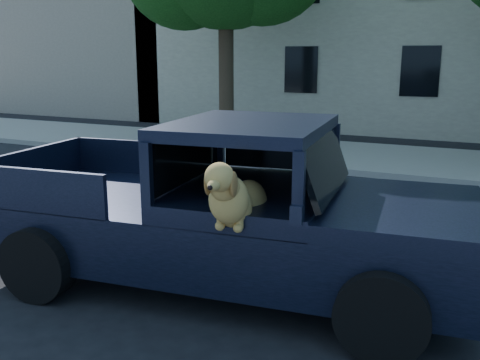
{
  "coord_description": "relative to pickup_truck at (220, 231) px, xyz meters",
  "views": [
    {
      "loc": [
        3.16,
        -4.74,
        2.74
      ],
      "look_at": [
        0.8,
        0.29,
        1.43
      ],
      "focal_mm": 40.0,
      "sensor_mm": 36.0,
      "label": 1
    }
  ],
  "objects": [
    {
      "name": "far_sidewalk",
      "position": [
        -0.37,
        8.55,
        -0.6
      ],
      "size": [
        60.0,
        4.0,
        0.15
      ],
      "primitive_type": "cube",
      "color": "gray",
      "rests_on": "ground"
    },
    {
      "name": "ground",
      "position": [
        -0.37,
        -0.65,
        -0.68
      ],
      "size": [
        120.0,
        120.0,
        0.0
      ],
      "primitive_type": "plane",
      "color": "black",
      "rests_on": "ground"
    },
    {
      "name": "pickup_truck",
      "position": [
        0.0,
        0.0,
        0.0
      ],
      "size": [
        5.8,
        3.07,
        2.0
      ],
      "rotation": [
        0.0,
        0.0,
        0.11
      ],
      "color": "black",
      "rests_on": "ground"
    },
    {
      "name": "lane_stripes",
      "position": [
        1.63,
        2.75,
        -0.67
      ],
      "size": [
        21.6,
        0.14,
        0.01
      ],
      "primitive_type": null,
      "color": "silver",
      "rests_on": "ground"
    },
    {
      "name": "building_left",
      "position": [
        -15.37,
        15.85,
        3.32
      ],
      "size": [
        12.0,
        6.0,
        8.0
      ],
      "primitive_type": "cube",
      "color": "tan",
      "rests_on": "ground"
    }
  ]
}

